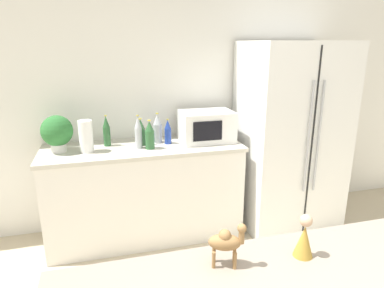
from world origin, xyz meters
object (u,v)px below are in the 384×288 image
Objects in this scene: microwave at (206,126)px; potted_plant at (57,132)px; paper_towel_roll at (86,136)px; back_bottle_2 at (138,133)px; back_bottle_4 at (107,131)px; back_bottle_5 at (141,132)px; wise_man_figurine_blue at (304,238)px; back_bottle_3 at (150,135)px; back_bottle_1 at (158,129)px; camel_figurine at (226,241)px; back_bottle_0 at (168,132)px; refrigerator at (289,137)px.

potted_plant is at bearing 179.98° from microwave.
back_bottle_2 is at bearing -0.51° from paper_towel_roll.
back_bottle_4 is 0.30m from back_bottle_5.
wise_man_figurine_blue reaches higher than paper_towel_roll.
back_bottle_5 is at bearing 1.34° from potted_plant.
back_bottle_5 is at bearing 114.64° from back_bottle_3.
back_bottle_1 is 0.16m from back_bottle_5.
microwave reaches higher than wise_man_figurine_blue.
potted_plant is 0.70m from back_bottle_5.
back_bottle_3 is (0.53, -0.05, -0.01)m from paper_towel_roll.
microwave is 0.56m from back_bottle_3.
back_bottle_2 reaches higher than camel_figurine.
wise_man_figurine_blue reaches higher than back_bottle_5.
camel_figurine reaches higher than back_bottle_3.
back_bottle_0 is 0.11m from back_bottle_1.
potted_plant is 2.10m from camel_figurine.
back_bottle_5 is (0.69, 0.02, -0.06)m from potted_plant.
potted_plant reaches higher than back_bottle_1.
microwave reaches higher than back_bottle_1.
microwave is at bearing -7.19° from back_bottle_1.
back_bottle_5 is 2.03m from wise_man_figurine_blue.
back_bottle_3 is 0.92× the size of back_bottle_4.
back_bottle_3 is at bearing -28.00° from back_bottle_4.
back_bottle_0 is 0.82× the size of back_bottle_4.
camel_figurine is 0.30m from wise_man_figurine_blue.
back_bottle_1 is (0.85, 0.06, -0.04)m from potted_plant.
paper_towel_roll is 0.98× the size of back_bottle_1.
camel_figurine is at bearing -74.21° from paper_towel_roll.
back_bottle_5 reaches higher than back_bottle_0.
refrigerator is at bearing -1.25° from back_bottle_2.
camel_figurine is at bearing -89.81° from back_bottle_3.
back_bottle_4 is at bearing 107.96° from wise_man_figurine_blue.
back_bottle_4 reaches higher than back_bottle_3.
back_bottle_2 is 1.15× the size of back_bottle_3.
microwave reaches higher than back_bottle_4.
back_bottle_0 is at bearing 5.26° from paper_towel_roll.
potted_plant is at bearing -169.84° from back_bottle_4.
back_bottle_5 is (-0.61, 0.02, -0.02)m from microwave.
refrigerator is 10.36× the size of wise_man_figurine_blue.
back_bottle_4 is (0.17, 0.14, -0.00)m from paper_towel_roll.
back_bottle_0 is 1.98m from wise_man_figurine_blue.
paper_towel_roll is at bearing 178.92° from refrigerator.
microwave reaches higher than paper_towel_roll.
back_bottle_5 is (0.03, 0.09, -0.02)m from back_bottle_2.
camel_figurine reaches higher than back_bottle_5.
microwave is 1.89× the size of back_bottle_3.
paper_towel_roll is 0.71m from back_bottle_0.
potted_plant is 1.22× the size of back_bottle_3.
back_bottle_1 is (-0.45, 0.06, -0.01)m from microwave.
camel_figurine is at bearing -95.14° from back_bottle_0.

